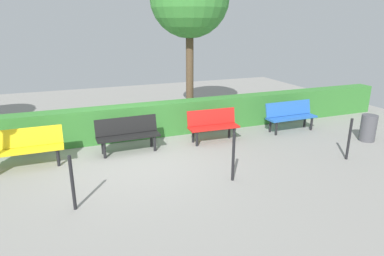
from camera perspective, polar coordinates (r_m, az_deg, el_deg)
ground_plane at (r=8.00m, az=-9.04°, el=-5.42°), size 19.23×19.23×0.00m
bench_blue at (r=10.31m, az=16.41°, el=2.18°), size 1.56×0.48×0.86m
bench_red at (r=9.00m, az=3.56°, el=0.65°), size 1.38×0.51×0.86m
bench_black at (r=8.41m, az=-10.90°, el=-0.86°), size 1.54×0.50×0.86m
bench_yellow at (r=8.27m, az=-26.76°, el=-2.80°), size 1.65×0.46×0.86m
hedge_row at (r=9.57m, az=-4.98°, el=1.59°), size 15.23×0.52×0.94m
railing_post_near at (r=8.59m, az=25.20°, el=-1.73°), size 0.06×0.06×1.00m
railing_post_mid at (r=6.80m, az=7.05°, el=-5.02°), size 0.06×0.06×1.00m
railing_post_far at (r=6.08m, az=-19.71°, el=-8.82°), size 0.06×0.06×1.00m
trash_bin at (r=10.23m, az=27.82°, el=0.01°), size 0.41×0.41×0.72m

